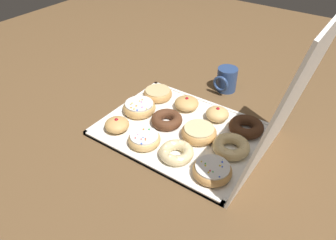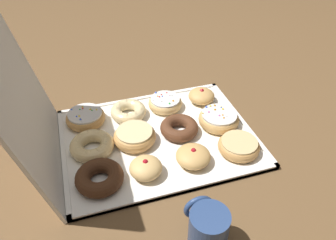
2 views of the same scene
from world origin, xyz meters
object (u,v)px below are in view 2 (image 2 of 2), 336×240
object	(u,v)px
donut_box	(158,138)
jelly_filled_donut_2	(202,96)
jelly_filled_donut_3	(193,156)
jelly_filled_donut_6	(146,168)
sprinkle_donut_11	(86,117)
coffee_mug	(208,228)
sprinkle_donut_5	(165,103)
cruller_donut_8	(128,111)
glazed_ring_donut_0	(239,146)
glazed_ring_donut_7	(135,137)
sprinkle_donut_1	(218,118)
chocolate_cake_ring_donut_9	(99,177)
chocolate_cake_ring_donut_4	(179,127)
cruller_donut_10	(92,145)

from	to	relation	value
donut_box	jelly_filled_donut_2	distance (m)	0.22
jelly_filled_donut_3	jelly_filled_donut_6	bearing A→B (deg)	91.65
jelly_filled_donut_3	sprinkle_donut_11	size ratio (longest dim) A/B	0.78
jelly_filled_donut_2	coffee_mug	xyz separation A→B (m)	(-0.47, 0.18, 0.02)
jelly_filled_donut_3	donut_box	bearing A→B (deg)	25.88
sprinkle_donut_5	cruller_donut_8	world-z (taller)	sprinkle_donut_5
glazed_ring_donut_0	cruller_donut_8	distance (m)	0.35
jelly_filled_donut_2	jelly_filled_donut_6	size ratio (longest dim) A/B	1.02
jelly_filled_donut_2	sprinkle_donut_5	bearing A→B (deg)	88.28
sprinkle_donut_5	glazed_ring_donut_7	size ratio (longest dim) A/B	0.90
jelly_filled_donut_2	glazed_ring_donut_7	xyz separation A→B (m)	(-0.13, 0.25, -0.00)
glazed_ring_donut_0	sprinkle_donut_11	bearing A→B (deg)	56.87
jelly_filled_donut_2	sprinkle_donut_11	size ratio (longest dim) A/B	0.73
jelly_filled_donut_3	cruller_donut_8	xyz separation A→B (m)	(0.24, 0.12, -0.00)
glazed_ring_donut_0	jelly_filled_donut_6	world-z (taller)	jelly_filled_donut_6
jelly_filled_donut_3	coffee_mug	bearing A→B (deg)	166.30
glazed_ring_donut_0	sprinkle_donut_11	size ratio (longest dim) A/B	0.98
sprinkle_donut_1	jelly_filled_donut_3	size ratio (longest dim) A/B	1.33
jelly_filled_donut_2	chocolate_cake_ring_donut_9	world-z (taller)	jelly_filled_donut_2
glazed_ring_donut_7	coffee_mug	world-z (taller)	coffee_mug
sprinkle_donut_11	donut_box	bearing A→B (deg)	-124.29
sprinkle_donut_11	glazed_ring_donut_0	bearing A→B (deg)	-123.13
sprinkle_donut_1	chocolate_cake_ring_donut_4	bearing A→B (deg)	90.17
jelly_filled_donut_2	cruller_donut_8	distance (m)	0.24
donut_box	chocolate_cake_ring_donut_4	distance (m)	0.07
jelly_filled_donut_2	sprinkle_donut_5	distance (m)	0.12
jelly_filled_donut_6	coffee_mug	distance (m)	0.23
glazed_ring_donut_0	sprinkle_donut_11	distance (m)	0.45
jelly_filled_donut_2	jelly_filled_donut_3	distance (m)	0.28
sprinkle_donut_1	cruller_donut_10	distance (m)	0.37
sprinkle_donut_1	coffee_mug	distance (m)	0.39
sprinkle_donut_11	chocolate_cake_ring_donut_4	bearing A→B (deg)	-116.33
chocolate_cake_ring_donut_9	sprinkle_donut_11	distance (m)	0.25
chocolate_cake_ring_donut_4	cruller_donut_8	xyz separation A→B (m)	(0.12, 0.12, 0.00)
chocolate_cake_ring_donut_9	jelly_filled_donut_3	bearing A→B (deg)	-90.59
cruller_donut_8	jelly_filled_donut_6	bearing A→B (deg)	177.92
glazed_ring_donut_0	chocolate_cake_ring_donut_4	xyz separation A→B (m)	(0.12, 0.13, -0.00)
jelly_filled_donut_2	cruller_donut_8	bearing A→B (deg)	91.00
sprinkle_donut_5	sprinkle_donut_11	distance (m)	0.25
jelly_filled_donut_2	cruller_donut_10	bearing A→B (deg)	108.85
sprinkle_donut_1	jelly_filled_donut_3	distance (m)	0.18
sprinkle_donut_1	chocolate_cake_ring_donut_4	world-z (taller)	sprinkle_donut_1
donut_box	coffee_mug	distance (m)	0.34
glazed_ring_donut_0	cruller_donut_10	distance (m)	0.40
glazed_ring_donut_0	cruller_donut_10	world-z (taller)	cruller_donut_10
glazed_ring_donut_7	cruller_donut_8	bearing A→B (deg)	-3.70
donut_box	glazed_ring_donut_0	xyz separation A→B (m)	(-0.12, -0.19, 0.02)
jelly_filled_donut_3	jelly_filled_donut_2	bearing A→B (deg)	-26.59
chocolate_cake_ring_donut_9	coffee_mug	distance (m)	0.29
jelly_filled_donut_6	cruller_donut_10	distance (m)	0.17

